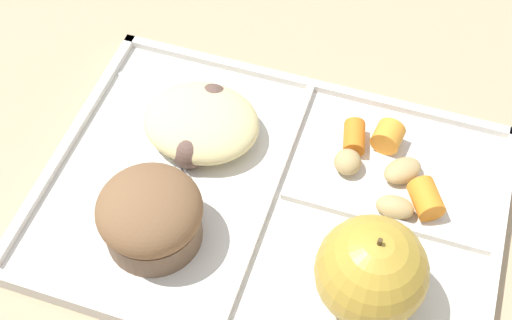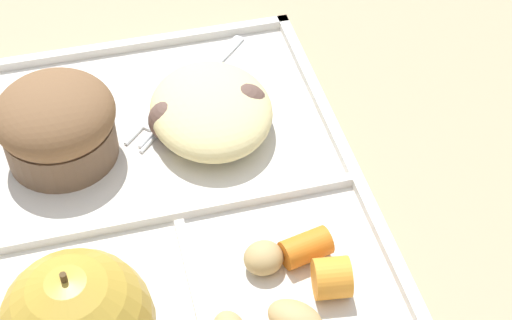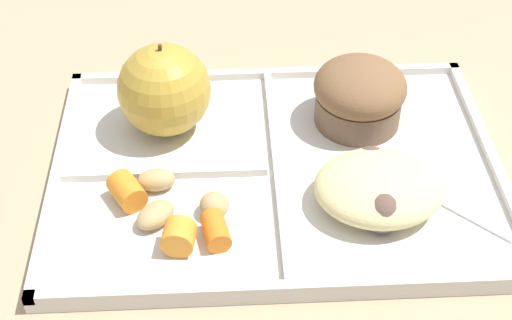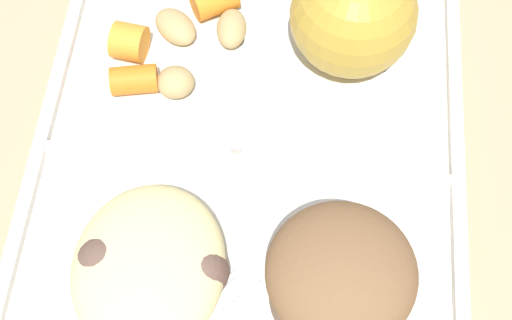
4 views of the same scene
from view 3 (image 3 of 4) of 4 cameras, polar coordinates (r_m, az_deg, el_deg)
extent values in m
plane|color=tan|center=(0.68, 1.56, -1.18)|extent=(6.00, 6.00, 0.00)
cube|color=silver|center=(0.67, 1.57, -0.86)|extent=(0.40, 0.29, 0.01)
cube|color=silver|center=(0.57, 2.58, -9.66)|extent=(0.40, 0.01, 0.01)
cube|color=silver|center=(0.78, 0.86, 6.60)|extent=(0.40, 0.01, 0.01)
cube|color=silver|center=(0.68, -14.92, -0.83)|extent=(0.01, 0.29, 0.01)
cube|color=silver|center=(0.71, 17.52, 0.24)|extent=(0.01, 0.29, 0.01)
cube|color=silver|center=(0.67, 1.73, -0.29)|extent=(0.01, 0.27, 0.01)
cube|color=silver|center=(0.66, -6.98, -1.04)|extent=(0.18, 0.01, 0.01)
sphere|color=#B79333|center=(0.69, -7.01, 5.33)|extent=(0.09, 0.09, 0.09)
cylinder|color=#4C381E|center=(0.67, -7.32, 8.36)|extent=(0.00, 0.00, 0.01)
cylinder|color=brown|center=(0.72, 7.76, 3.93)|extent=(0.08, 0.08, 0.03)
ellipsoid|color=brown|center=(0.70, 7.95, 5.57)|extent=(0.09, 0.09, 0.05)
cylinder|color=orange|center=(0.60, -5.91, -5.82)|extent=(0.03, 0.03, 0.03)
cylinder|color=orange|center=(0.64, -9.80, -2.35)|extent=(0.04, 0.04, 0.02)
cylinder|color=orange|center=(0.60, -3.09, -5.39)|extent=(0.03, 0.04, 0.02)
ellipsoid|color=tan|center=(0.62, -7.67, -4.16)|extent=(0.04, 0.04, 0.02)
ellipsoid|color=tan|center=(0.65, -7.62, -1.52)|extent=(0.03, 0.02, 0.02)
ellipsoid|color=tan|center=(0.62, -3.20, -3.46)|extent=(0.03, 0.03, 0.02)
ellipsoid|color=beige|center=(0.63, 9.33, -2.10)|extent=(0.11, 0.09, 0.04)
sphere|color=brown|center=(0.63, 7.82, -2.60)|extent=(0.03, 0.03, 0.03)
sphere|color=brown|center=(0.61, 9.62, -3.91)|extent=(0.04, 0.04, 0.04)
sphere|color=brown|center=(0.66, 8.76, -0.32)|extent=(0.03, 0.03, 0.03)
cube|color=white|center=(0.65, 15.02, -3.62)|extent=(0.08, 0.08, 0.00)
cube|color=white|center=(0.67, 10.11, -0.97)|extent=(0.03, 0.03, 0.00)
cylinder|color=white|center=(0.69, 8.72, 0.33)|extent=(0.02, 0.02, 0.00)
cylinder|color=white|center=(0.68, 8.33, -0.01)|extent=(0.02, 0.02, 0.00)
cylinder|color=white|center=(0.68, 7.94, -0.35)|extent=(0.02, 0.02, 0.00)
camera|label=1|loc=(0.82, -9.21, 46.36)|focal=49.50mm
camera|label=2|loc=(0.60, -39.92, 30.95)|focal=54.91mm
camera|label=4|loc=(0.58, 30.26, 36.49)|focal=51.88mm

